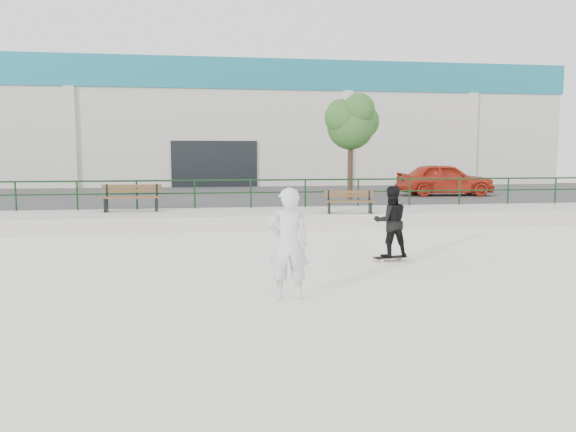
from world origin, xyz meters
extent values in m
plane|color=white|center=(0.00, 0.00, 0.00)|extent=(120.00, 120.00, 0.00)
cube|color=#AFA89F|center=(0.00, 9.50, 0.25)|extent=(30.00, 3.00, 0.50)
cube|color=#363636|center=(0.00, 18.00, 0.25)|extent=(60.00, 14.00, 0.50)
cylinder|color=#133417|center=(0.00, 10.80, 1.50)|extent=(28.00, 0.06, 0.06)
cylinder|color=#133417|center=(0.00, 10.80, 1.05)|extent=(28.00, 0.05, 0.05)
cylinder|color=#133417|center=(-7.00, 10.80, 1.00)|extent=(0.06, 0.06, 1.00)
cylinder|color=#133417|center=(-5.00, 10.80, 1.00)|extent=(0.06, 0.06, 1.00)
cylinder|color=#133417|center=(-3.00, 10.80, 1.00)|extent=(0.06, 0.06, 1.00)
cylinder|color=#133417|center=(-1.00, 10.80, 1.00)|extent=(0.06, 0.06, 1.00)
cylinder|color=#133417|center=(1.00, 10.80, 1.00)|extent=(0.06, 0.06, 1.00)
cylinder|color=#133417|center=(3.00, 10.80, 1.00)|extent=(0.06, 0.06, 1.00)
cylinder|color=#133417|center=(5.00, 10.80, 1.00)|extent=(0.06, 0.06, 1.00)
cylinder|color=#133417|center=(7.00, 10.80, 1.00)|extent=(0.06, 0.06, 1.00)
cylinder|color=#133417|center=(9.00, 10.80, 1.00)|extent=(0.06, 0.06, 1.00)
cylinder|color=#133417|center=(11.00, 10.80, 1.00)|extent=(0.06, 0.06, 1.00)
cylinder|color=#133417|center=(13.00, 10.80, 1.00)|extent=(0.06, 0.06, 1.00)
cube|color=beige|center=(0.00, 32.00, 4.00)|extent=(44.00, 16.00, 8.00)
cube|color=teal|center=(0.00, 32.00, 7.10)|extent=(44.20, 16.20, 1.80)
cube|color=black|center=(0.00, 23.95, 1.60)|extent=(5.00, 0.15, 3.20)
cube|color=beige|center=(-8.00, 23.90, 3.10)|extent=(0.60, 0.25, 6.20)
cube|color=beige|center=(8.00, 23.90, 3.10)|extent=(0.60, 0.25, 6.20)
cube|color=beige|center=(16.00, 23.90, 3.10)|extent=(0.60, 0.25, 6.20)
cube|color=#51391B|center=(-3.10, 9.90, 0.98)|extent=(1.99, 0.15, 0.04)
cube|color=#51391B|center=(-3.11, 10.10, 0.98)|extent=(1.99, 0.15, 0.04)
cube|color=#51391B|center=(-3.11, 10.30, 0.98)|extent=(1.99, 0.15, 0.04)
cube|color=#51391B|center=(-3.11, 10.39, 1.19)|extent=(1.99, 0.06, 0.11)
cube|color=#51391B|center=(-3.11, 10.39, 1.34)|extent=(1.99, 0.06, 0.11)
cube|color=black|center=(-3.94, 10.09, 0.73)|extent=(0.07, 0.55, 0.47)
cube|color=black|center=(-3.94, 10.38, 1.19)|extent=(0.07, 0.06, 0.47)
cube|color=black|center=(-2.28, 10.10, 0.73)|extent=(0.07, 0.55, 0.47)
cube|color=black|center=(-2.28, 10.39, 1.19)|extent=(0.07, 0.06, 0.47)
cube|color=#51391B|center=(4.01, 8.24, 0.89)|extent=(1.62, 0.34, 0.04)
cube|color=#51391B|center=(4.04, 8.40, 0.89)|extent=(1.62, 0.34, 0.04)
cube|color=#51391B|center=(4.06, 8.56, 0.89)|extent=(1.62, 0.34, 0.04)
cube|color=#51391B|center=(4.07, 8.63, 1.06)|extent=(1.61, 0.27, 0.09)
cube|color=#51391B|center=(4.07, 8.63, 1.18)|extent=(1.61, 0.27, 0.09)
cube|color=black|center=(3.37, 8.50, 0.69)|extent=(0.12, 0.45, 0.38)
cube|color=black|center=(3.40, 8.73, 1.06)|extent=(0.06, 0.05, 0.38)
cube|color=black|center=(4.70, 8.30, 0.69)|extent=(0.12, 0.45, 0.38)
cube|color=black|center=(4.74, 8.53, 1.06)|extent=(0.06, 0.05, 0.38)
cylinder|color=#4C3826|center=(5.54, 14.02, 1.83)|extent=(0.22, 0.22, 2.67)
sphere|color=#305A21|center=(5.54, 14.02, 3.61)|extent=(2.00, 2.00, 2.00)
sphere|color=#305A21|center=(6.10, 14.35, 3.83)|extent=(1.56, 1.56, 1.56)
sphere|color=#305A21|center=(5.10, 13.80, 3.95)|extent=(1.45, 1.45, 1.45)
sphere|color=#305A21|center=(5.76, 13.58, 4.28)|extent=(1.33, 1.33, 1.33)
sphere|color=#305A21|center=(5.21, 14.46, 4.17)|extent=(1.22, 1.22, 1.22)
imported|color=#AF2615|center=(10.50, 15.49, 1.25)|extent=(4.60, 2.26, 1.51)
cube|color=black|center=(3.51, 2.82, 0.09)|extent=(0.80, 0.34, 0.02)
cube|color=brown|center=(3.51, 2.82, 0.07)|extent=(0.80, 0.34, 0.01)
cube|color=#9C9CA1|center=(3.26, 2.77, 0.04)|extent=(0.09, 0.17, 0.03)
cube|color=#9C9CA1|center=(3.77, 2.86, 0.04)|extent=(0.09, 0.17, 0.03)
cylinder|color=#F2E8C9|center=(3.27, 2.67, 0.03)|extent=(0.06, 0.03, 0.06)
cylinder|color=#F2E8C9|center=(3.24, 2.86, 0.03)|extent=(0.06, 0.03, 0.06)
cylinder|color=#F2E8C9|center=(3.78, 2.77, 0.03)|extent=(0.06, 0.03, 0.06)
cylinder|color=#F2E8C9|center=(3.75, 2.96, 0.03)|extent=(0.06, 0.03, 0.06)
imported|color=black|center=(3.51, 2.82, 0.91)|extent=(0.81, 0.64, 1.62)
imported|color=silver|center=(0.68, -0.21, 0.95)|extent=(0.72, 0.51, 1.89)
camera|label=1|loc=(-0.72, -9.37, 2.44)|focal=35.00mm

